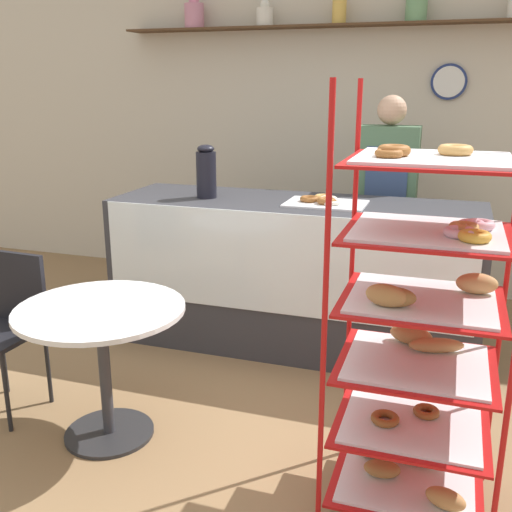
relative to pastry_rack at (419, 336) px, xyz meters
The scene contains 9 objects.
ground_plane 1.24m from the pastry_rack, 165.82° to the left, with size 14.00×14.00×0.00m, color olive.
back_wall 3.13m from the pastry_rack, 107.40° to the left, with size 10.00×0.30×2.70m.
display_counter 1.78m from the pastry_rack, 121.62° to the left, with size 2.47×0.79×1.02m.
pastry_rack is the anchor object (origin of this frame).
person_worker 2.19m from the pastry_rack, 100.24° to the left, with size 0.43×0.23×1.70m.
cafe_table 1.55m from the pastry_rack, behind, with size 0.84×0.84×0.71m.
cafe_chair 2.21m from the pastry_rack, behind, with size 0.40×0.40×0.88m.
coffee_carafe 2.14m from the pastry_rack, 136.79° to the left, with size 0.14×0.14×0.36m.
donut_tray_counter 1.65m from the pastry_rack, 115.91° to the left, with size 0.52×0.36×0.05m.
Camera 1 is at (1.00, -2.55, 1.78)m, focal length 42.00 mm.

